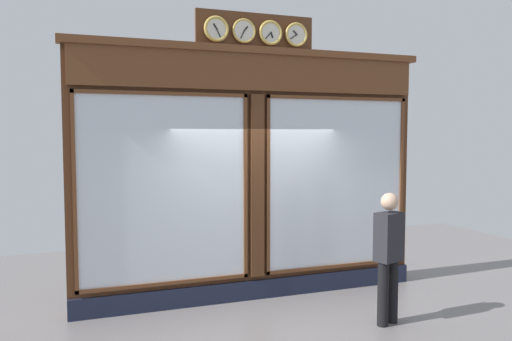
# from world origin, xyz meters

# --- Properties ---
(shop_facade) EXTENTS (5.34, 0.42, 4.15)m
(shop_facade) POSITION_xyz_m (0.00, -0.13, 1.85)
(shop_facade) COLOR #4C2B16
(shop_facade) RESTS_ON ground_plane
(pedestrian) EXTENTS (0.41, 0.33, 1.69)m
(pedestrian) POSITION_xyz_m (-1.23, 1.53, 0.93)
(pedestrian) COLOR black
(pedestrian) RESTS_ON ground_plane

